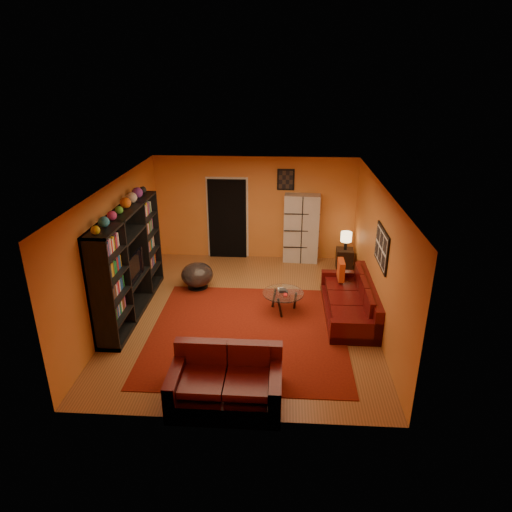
# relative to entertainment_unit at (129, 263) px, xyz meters

# --- Properties ---
(floor) EXTENTS (6.00, 6.00, 0.00)m
(floor) POSITION_rel_entertainment_unit_xyz_m (2.27, 0.00, -1.05)
(floor) COLOR brown
(floor) RESTS_ON ground
(ceiling) EXTENTS (6.00, 6.00, 0.00)m
(ceiling) POSITION_rel_entertainment_unit_xyz_m (2.27, 0.00, 1.55)
(ceiling) COLOR white
(ceiling) RESTS_ON wall_back
(wall_back) EXTENTS (6.00, 0.00, 6.00)m
(wall_back) POSITION_rel_entertainment_unit_xyz_m (2.27, 3.00, 0.25)
(wall_back) COLOR orange
(wall_back) RESTS_ON floor
(wall_front) EXTENTS (6.00, 0.00, 6.00)m
(wall_front) POSITION_rel_entertainment_unit_xyz_m (2.27, -3.00, 0.25)
(wall_front) COLOR orange
(wall_front) RESTS_ON floor
(wall_left) EXTENTS (0.00, 6.00, 6.00)m
(wall_left) POSITION_rel_entertainment_unit_xyz_m (-0.23, 0.00, 0.25)
(wall_left) COLOR orange
(wall_left) RESTS_ON floor
(wall_right) EXTENTS (0.00, 6.00, 6.00)m
(wall_right) POSITION_rel_entertainment_unit_xyz_m (4.78, 0.00, 0.25)
(wall_right) COLOR orange
(wall_right) RESTS_ON floor
(rug) EXTENTS (3.60, 3.60, 0.01)m
(rug) POSITION_rel_entertainment_unit_xyz_m (2.38, -0.70, -1.04)
(rug) COLOR #5A120A
(rug) RESTS_ON floor
(doorway) EXTENTS (0.95, 0.10, 2.04)m
(doorway) POSITION_rel_entertainment_unit_xyz_m (1.57, 2.96, -0.03)
(doorway) COLOR black
(doorway) RESTS_ON floor
(wall_art_right) EXTENTS (0.03, 1.00, 0.70)m
(wall_art_right) POSITION_rel_entertainment_unit_xyz_m (4.75, -0.30, 0.55)
(wall_art_right) COLOR black
(wall_art_right) RESTS_ON wall_right
(wall_art_back) EXTENTS (0.42, 0.03, 0.52)m
(wall_art_back) POSITION_rel_entertainment_unit_xyz_m (3.02, 2.98, 1.00)
(wall_art_back) COLOR black
(wall_art_back) RESTS_ON wall_back
(entertainment_unit) EXTENTS (0.45, 3.00, 2.10)m
(entertainment_unit) POSITION_rel_entertainment_unit_xyz_m (0.00, 0.00, 0.00)
(entertainment_unit) COLOR black
(entertainment_unit) RESTS_ON floor
(tv) EXTENTS (0.92, 0.12, 0.53)m
(tv) POSITION_rel_entertainment_unit_xyz_m (0.05, -0.10, -0.07)
(tv) COLOR black
(tv) RESTS_ON entertainment_unit
(sofa) EXTENTS (0.94, 2.29, 0.85)m
(sofa) POSITION_rel_entertainment_unit_xyz_m (4.41, 0.10, -0.77)
(sofa) COLOR #43080A
(sofa) RESTS_ON rug
(loveseat) EXTENTS (1.67, 1.01, 0.85)m
(loveseat) POSITION_rel_entertainment_unit_xyz_m (2.19, -2.41, -0.77)
(loveseat) COLOR #43080A
(loveseat) RESTS_ON rug
(throw_pillow) EXTENTS (0.12, 0.42, 0.42)m
(throw_pillow) POSITION_rel_entertainment_unit_xyz_m (4.22, 0.85, -0.42)
(throw_pillow) COLOR #D14417
(throw_pillow) RESTS_ON sofa
(coffee_table) EXTENTS (0.82, 0.82, 0.41)m
(coffee_table) POSITION_rel_entertainment_unit_xyz_m (3.02, 0.14, -0.68)
(coffee_table) COLOR silver
(coffee_table) RESTS_ON floor
(storage_cabinet) EXTENTS (0.89, 0.44, 1.73)m
(storage_cabinet) POSITION_rel_entertainment_unit_xyz_m (3.44, 2.80, -0.19)
(storage_cabinet) COLOR beige
(storage_cabinet) RESTS_ON floor
(bowl_chair) EXTENTS (0.71, 0.71, 0.58)m
(bowl_chair) POSITION_rel_entertainment_unit_xyz_m (1.11, 1.10, -0.74)
(bowl_chair) COLOR black
(bowl_chair) RESTS_ON floor
(side_table) EXTENTS (0.41, 0.41, 0.50)m
(side_table) POSITION_rel_entertainment_unit_xyz_m (4.50, 2.37, -0.80)
(side_table) COLOR black
(side_table) RESTS_ON floor
(table_lamp) EXTENTS (0.26, 0.26, 0.44)m
(table_lamp) POSITION_rel_entertainment_unit_xyz_m (4.50, 2.37, -0.24)
(table_lamp) COLOR black
(table_lamp) RESTS_ON side_table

